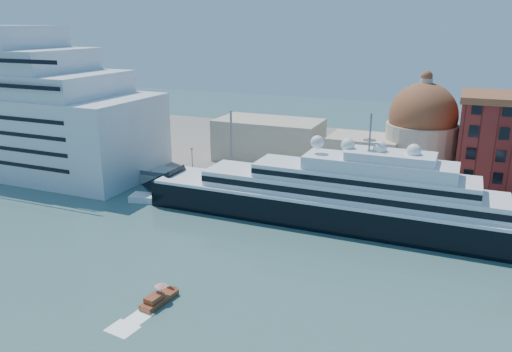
% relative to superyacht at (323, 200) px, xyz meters
% --- Properties ---
extents(ground, '(400.00, 400.00, 0.00)m').
position_rel_superyacht_xyz_m(ground, '(-6.20, -23.00, -4.82)').
color(ground, '#335857').
rests_on(ground, ground).
extents(quay, '(180.00, 10.00, 2.50)m').
position_rel_superyacht_xyz_m(quay, '(-6.20, 11.00, -3.57)').
color(quay, gray).
rests_on(quay, ground).
extents(land, '(260.00, 72.00, 2.00)m').
position_rel_superyacht_xyz_m(land, '(-6.20, 52.00, -3.82)').
color(land, slate).
rests_on(land, ground).
extents(quay_fence, '(180.00, 0.10, 1.20)m').
position_rel_superyacht_xyz_m(quay_fence, '(-6.20, 6.50, -1.72)').
color(quay_fence, slate).
rests_on(quay_fence, quay).
extents(superyacht, '(93.50, 12.96, 27.94)m').
position_rel_superyacht_xyz_m(superyacht, '(0.00, 0.00, 0.00)').
color(superyacht, black).
rests_on(superyacht, ground).
extents(service_barge, '(13.60, 6.91, 2.92)m').
position_rel_superyacht_xyz_m(service_barge, '(-39.04, -3.44, -3.98)').
color(service_barge, white).
rests_on(service_barge, ground).
extents(water_taxi, '(3.03, 6.92, 3.18)m').
position_rel_superyacht_xyz_m(water_taxi, '(-13.82, -41.43, -4.06)').
color(water_taxi, maroon).
rests_on(water_taxi, ground).
extents(church, '(66.00, 18.00, 25.50)m').
position_rel_superyacht_xyz_m(church, '(0.18, 34.72, 6.09)').
color(church, beige).
rests_on(church, land).
extents(lamp_posts, '(120.80, 2.40, 18.00)m').
position_rel_superyacht_xyz_m(lamp_posts, '(-18.87, 9.27, 5.02)').
color(lamp_posts, slate).
rests_on(lamp_posts, quay).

